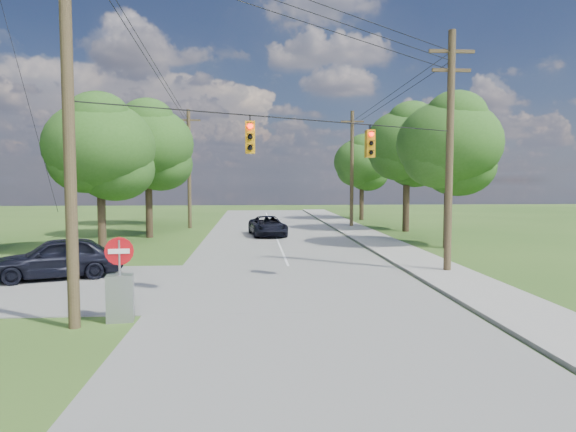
{
  "coord_description": "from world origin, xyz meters",
  "views": [
    {
      "loc": [
        0.33,
        -13.9,
        4.08
      ],
      "look_at": [
        1.64,
        5.0,
        2.75
      ],
      "focal_mm": 32.0,
      "sensor_mm": 36.0,
      "label": 1
    }
  ],
  "objects": [
    {
      "name": "ground",
      "position": [
        0.0,
        0.0,
        0.0
      ],
      "size": [
        140.0,
        140.0,
        0.0
      ],
      "primitive_type": "plane",
      "color": "#31551C",
      "rests_on": "ground"
    },
    {
      "name": "main_road",
      "position": [
        2.0,
        5.0,
        0.01
      ],
      "size": [
        10.0,
        100.0,
        0.03
      ],
      "primitive_type": "cube",
      "color": "gray",
      "rests_on": "ground"
    },
    {
      "name": "sidewalk_east",
      "position": [
        8.7,
        5.0,
        0.06
      ],
      "size": [
        2.6,
        100.0,
        0.12
      ],
      "primitive_type": "cube",
      "color": "#99968F",
      "rests_on": "ground"
    },
    {
      "name": "pole_sw",
      "position": [
        -4.6,
        0.4,
        6.23
      ],
      "size": [
        2.0,
        0.32,
        12.0
      ],
      "color": "brown",
      "rests_on": "ground"
    },
    {
      "name": "pole_ne",
      "position": [
        8.9,
        8.0,
        5.47
      ],
      "size": [
        2.0,
        0.32,
        10.5
      ],
      "color": "brown",
      "rests_on": "ground"
    },
    {
      "name": "pole_north_e",
      "position": [
        8.9,
        30.0,
        5.13
      ],
      "size": [
        2.0,
        0.32,
        10.0
      ],
      "color": "brown",
      "rests_on": "ground"
    },
    {
      "name": "pole_north_w",
      "position": [
        -5.0,
        30.0,
        5.13
      ],
      "size": [
        2.0,
        0.32,
        10.0
      ],
      "color": "brown",
      "rests_on": "ground"
    },
    {
      "name": "power_lines",
      "position": [
        1.5,
        11.54,
        9.15
      ],
      "size": [
        13.93,
        29.62,
        4.93
      ],
      "color": "black",
      "rests_on": "ground"
    },
    {
      "name": "traffic_signals",
      "position": [
        2.55,
        4.43,
        5.5
      ],
      "size": [
        4.91,
        3.27,
        1.05
      ],
      "color": "orange",
      "rests_on": "ground"
    },
    {
      "name": "tree_w_near",
      "position": [
        -8.0,
        15.0,
        5.92
      ],
      "size": [
        6.0,
        6.0,
        8.4
      ],
      "color": "#453422",
      "rests_on": "ground"
    },
    {
      "name": "tree_w_mid",
      "position": [
        -7.0,
        23.0,
        6.58
      ],
      "size": [
        6.4,
        6.4,
        9.22
      ],
      "color": "#453422",
      "rests_on": "ground"
    },
    {
      "name": "tree_w_far",
      "position": [
        -9.0,
        33.0,
        6.25
      ],
      "size": [
        6.0,
        6.0,
        8.73
      ],
      "color": "#453422",
      "rests_on": "ground"
    },
    {
      "name": "tree_e_near",
      "position": [
        12.0,
        16.0,
        6.25
      ],
      "size": [
        6.2,
        6.2,
        8.81
      ],
      "color": "#453422",
      "rests_on": "ground"
    },
    {
      "name": "tree_e_mid",
      "position": [
        12.5,
        26.0,
        6.91
      ],
      "size": [
        6.6,
        6.6,
        9.64
      ],
      "color": "#453422",
      "rests_on": "ground"
    },
    {
      "name": "tree_e_far",
      "position": [
        11.5,
        38.0,
        5.92
      ],
      "size": [
        5.8,
        5.8,
        8.32
      ],
      "color": "#453422",
      "rests_on": "ground"
    },
    {
      "name": "car_cross_dark",
      "position": [
        -7.7,
        7.65,
        0.89
      ],
      "size": [
        5.44,
        3.63,
        1.72
      ],
      "primitive_type": "imported",
      "rotation": [
        0.0,
        0.0,
        -1.22
      ],
      "color": "black",
      "rests_on": "cross_road"
    },
    {
      "name": "car_main_north",
      "position": [
        1.42,
        23.35,
        0.74
      ],
      "size": [
        2.96,
        5.39,
        1.43
      ],
      "primitive_type": "imported",
      "rotation": [
        0.0,
        0.0,
        0.12
      ],
      "color": "black",
      "rests_on": "main_road"
    },
    {
      "name": "control_cabinet",
      "position": [
        -3.5,
        1.0,
        0.68
      ],
      "size": [
        0.82,
        0.64,
        1.36
      ],
      "primitive_type": "cube",
      "rotation": [
        0.0,
        0.0,
        0.14
      ],
      "color": "gray",
      "rests_on": "ground"
    },
    {
      "name": "do_not_enter_sign",
      "position": [
        -3.5,
        1.0,
        1.78
      ],
      "size": [
        0.81,
        0.15,
        2.45
      ],
      "rotation": [
        0.0,
        0.0,
        0.13
      ],
      "color": "gray",
      "rests_on": "ground"
    }
  ]
}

